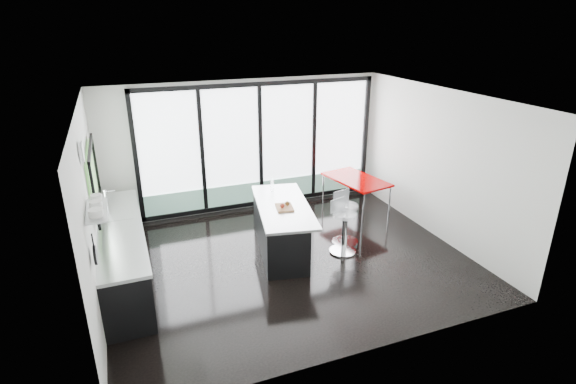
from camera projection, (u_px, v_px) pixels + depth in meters
name	position (u px, v px, depth m)	size (l,w,h in m)	color
floor	(289.00, 260.00, 7.85)	(6.00, 5.00, 0.00)	black
ceiling	(289.00, 99.00, 6.83)	(6.00, 5.00, 0.00)	white
wall_back	(259.00, 151.00, 9.62)	(6.00, 0.09, 2.80)	beige
wall_front	(368.00, 256.00, 5.17)	(6.00, 0.00, 2.80)	beige
wall_left	(92.00, 194.00, 6.52)	(0.26, 5.00, 2.80)	beige
wall_right	(439.00, 164.00, 8.35)	(0.00, 5.00, 2.80)	beige
counter_cabinets	(123.00, 253.00, 7.13)	(0.69, 3.24, 1.36)	black
island	(279.00, 227.00, 8.07)	(1.28, 2.26, 1.13)	black
bar_stool_near	(344.00, 233.00, 7.98)	(0.48, 0.48, 0.77)	silver
bar_stool_far	(346.00, 224.00, 8.31)	(0.48, 0.48, 0.77)	silver
red_table	(355.00, 195.00, 9.64)	(0.82, 1.44, 0.77)	#8F0000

